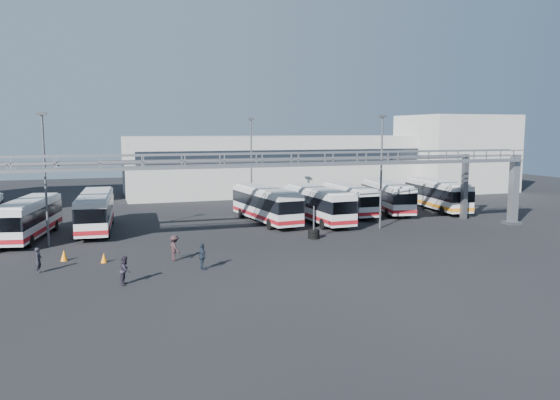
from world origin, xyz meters
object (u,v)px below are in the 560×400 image
object	(u,v)px
bus_2	(95,210)
pedestrian_b	(125,270)
light_pole_left	(45,172)
light_pole_back	(251,159)
pedestrian_a	(39,260)
light_pole_mid	(381,165)
pedestrian_c	(174,248)
bus_7	(350,198)
bus_9	(437,194)
bus_1	(29,217)
cone_right	(64,255)
pedestrian_d	(202,257)
bus_6	(318,203)
bus_5	(266,203)
bus_8	(387,196)
cone_left	(104,258)
tire_stack	(314,233)

from	to	relation	value
bus_2	pedestrian_b	bearing A→B (deg)	-81.01
light_pole_left	pedestrian_b	distance (m)	14.41
light_pole_left	light_pole_back	size ratio (longest dim) A/B	1.00
light_pole_left	pedestrian_a	distance (m)	9.55
light_pole_mid	bus_2	xyz separation A→B (m)	(-24.56, 6.56, -3.83)
light_pole_mid	pedestrian_c	xyz separation A→B (m)	(-19.41, -6.64, -4.84)
bus_7	bus_9	size ratio (longest dim) A/B	0.91
light_pole_left	light_pole_mid	size ratio (longest dim) A/B	1.00
bus_1	cone_right	bearing A→B (deg)	-59.85
pedestrian_d	bus_6	bearing A→B (deg)	-52.24
bus_5	pedestrian_b	bearing A→B (deg)	-134.94
bus_1	bus_8	distance (m)	35.38
bus_6	pedestrian_b	size ratio (longest dim) A/B	6.76
pedestrian_c	pedestrian_b	bearing A→B (deg)	123.42
bus_1	pedestrian_c	xyz separation A→B (m)	(10.32, -11.30, -0.92)
bus_2	pedestrian_d	world-z (taller)	bus_2
bus_8	pedestrian_d	world-z (taller)	bus_8
pedestrian_b	cone_left	xyz separation A→B (m)	(-1.14, 5.88, -0.49)
bus_7	pedestrian_b	bearing A→B (deg)	-138.04
bus_1	cone_left	xyz separation A→B (m)	(5.71, -10.33, -1.47)
light_pole_mid	bus_1	distance (m)	30.35
bus_1	cone_left	distance (m)	11.89
bus_2	bus_7	world-z (taller)	bus_2
light_pole_left	bus_5	world-z (taller)	light_pole_left
bus_8	bus_9	size ratio (longest dim) A/B	0.99
cone_left	cone_right	world-z (taller)	cone_right
light_pole_left	pedestrian_d	xyz separation A→B (m)	(9.96, -10.66, -4.86)
cone_left	tire_stack	size ratio (longest dim) A/B	0.25
bus_9	pedestrian_d	world-z (taller)	bus_9
cone_left	pedestrian_b	bearing A→B (deg)	-78.98
bus_5	pedestrian_a	world-z (taller)	bus_5
bus_1	bus_7	bearing A→B (deg)	17.83
bus_1	bus_5	bearing A→B (deg)	14.94
pedestrian_d	cone_left	xyz separation A→B (m)	(-5.99, 4.00, -0.53)
bus_5	pedestrian_d	world-z (taller)	bus_5
bus_6	bus_7	bearing A→B (deg)	32.73
bus_8	bus_5	bearing A→B (deg)	-160.77
bus_2	pedestrian_a	xyz separation A→B (m)	(-3.36, -13.75, -1.09)
bus_1	cone_right	distance (m)	9.58
bus_5	pedestrian_c	xyz separation A→B (m)	(-10.39, -12.75, -1.00)
pedestrian_a	tire_stack	size ratio (longest dim) A/B	0.60
bus_1	tire_stack	xyz separation A→B (m)	(22.24, -7.16, -1.35)
bus_5	pedestrian_d	bearing A→B (deg)	-126.56
light_pole_mid	bus_2	bearing A→B (deg)	165.03
light_pole_mid	cone_left	size ratio (longest dim) A/B	15.17
bus_5	cone_left	bearing A→B (deg)	-148.68
tire_stack	bus_6	bearing A→B (deg)	65.38
bus_6	light_pole_back	bearing A→B (deg)	107.20
bus_6	bus_8	world-z (taller)	bus_6
light_pole_back	bus_5	bearing A→B (deg)	-96.57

